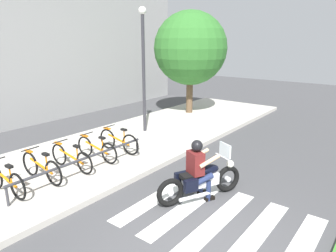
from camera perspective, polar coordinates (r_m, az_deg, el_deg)
name	(u,v)px	position (r m, az deg, el deg)	size (l,w,h in m)	color
ground_plane	(192,244)	(6.01, 4.55, -20.95)	(48.00, 48.00, 0.00)	#424244
sidewalk	(46,173)	(9.13, -21.69, -8.07)	(24.00, 4.40, 0.15)	#B7B2A8
crosswalk_stripe_1	(255,235)	(6.41, 15.80, -18.91)	(2.80, 0.40, 0.01)	white
crosswalk_stripe_2	(218,221)	(6.68, 9.18, -16.93)	(2.80, 0.40, 0.01)	white
crosswalk_stripe_3	(186,208)	(7.03, 3.27, -14.94)	(2.80, 0.40, 0.01)	white
crosswalk_stripe_4	(158,197)	(7.45, -1.94, -13.03)	(2.80, 0.40, 0.01)	white
motorcycle	(201,180)	(7.23, 6.12, -9.92)	(2.05, 1.10, 1.25)	black
rider	(198,166)	(7.04, 5.66, -7.33)	(0.76, 0.70, 1.45)	#591919
bicycle_0	(6,180)	(8.03, -27.83, -8.80)	(0.48, 1.62, 0.77)	black
bicycle_1	(41,167)	(8.37, -22.41, -7.10)	(0.48, 1.66, 0.79)	black
bicycle_2	(71,158)	(8.80, -17.49, -5.61)	(0.48, 1.71, 0.75)	black
bicycle_3	(97,149)	(9.28, -13.08, -4.14)	(0.48, 1.66, 0.76)	black
bicycle_4	(119,141)	(9.81, -9.15, -2.73)	(0.48, 1.65, 0.80)	black
bike_rack	(84,160)	(8.34, -15.32, -6.06)	(4.10, 0.07, 0.49)	#333338
street_lamp	(143,61)	(11.60, -4.58, 11.91)	(0.28, 0.28, 4.71)	#2D2D33
tree_near_rack	(190,48)	(14.74, 4.16, 14.14)	(3.40, 3.40, 4.90)	brown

